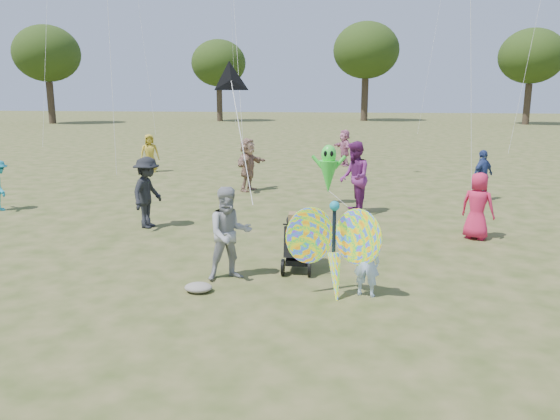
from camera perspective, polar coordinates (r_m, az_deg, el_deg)
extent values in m
plane|color=#51592B|center=(8.96, -0.05, -8.97)|extent=(160.00, 160.00, 0.00)
imported|color=#B2D0FC|center=(8.89, 9.03, -5.31)|extent=(0.48, 0.37, 1.16)
imported|color=#9A9CA0|center=(9.53, -5.30, -2.48)|extent=(1.00, 0.91, 1.65)
ellipsoid|color=gray|center=(9.21, -8.53, -8.01)|extent=(0.46, 0.38, 0.15)
imported|color=#CB2048|center=(12.91, 19.96, 0.40)|extent=(0.88, 0.79, 1.51)
imported|color=black|center=(13.53, -13.68, 1.78)|extent=(0.79, 1.19, 1.73)
imported|color=navy|center=(17.62, 20.39, 3.43)|extent=(0.91, 0.89, 1.54)
imported|color=#9D7660|center=(18.16, -3.36, 4.77)|extent=(1.02, 1.71, 1.76)
imported|color=#73266D|center=(14.82, 7.78, 3.37)|extent=(0.88, 1.05, 1.96)
imported|color=gold|center=(23.07, -13.46, 5.80)|extent=(0.90, 0.77, 1.55)
imported|color=#C36F94|center=(24.57, 6.74, 6.48)|extent=(1.03, 1.55, 1.60)
cube|color=black|center=(10.07, 1.92, -3.27)|extent=(0.48, 0.87, 0.71)
cube|color=black|center=(10.16, 1.90, -5.06)|extent=(0.43, 0.70, 0.10)
ellipsoid|color=black|center=(10.22, 2.08, -1.11)|extent=(0.51, 0.45, 0.33)
cylinder|color=black|center=(9.88, 0.29, -5.99)|extent=(0.06, 0.30, 0.30)
cylinder|color=black|center=(9.83, 3.08, -6.10)|extent=(0.06, 0.30, 0.30)
cylinder|color=black|center=(10.62, 2.16, -4.91)|extent=(0.06, 0.22, 0.22)
cylinder|color=black|center=(9.50, 1.63, -1.54)|extent=(0.44, 0.04, 0.03)
cube|color=olive|center=(9.92, 1.90, -1.06)|extent=(0.35, 0.29, 0.26)
ellipsoid|color=#DB5C22|center=(8.76, 3.16, -2.70)|extent=(0.98, 0.71, 1.24)
ellipsoid|color=#DB5C22|center=(8.73, 8.15, -2.86)|extent=(0.98, 0.71, 1.24)
cylinder|color=black|center=(8.77, 5.65, -3.06)|extent=(0.06, 0.06, 1.00)
cone|color=#DB5C22|center=(8.80, 5.84, -7.36)|extent=(0.36, 0.49, 0.93)
sphere|color=teal|center=(8.62, 5.72, 0.43)|extent=(0.16, 0.16, 0.16)
cone|color=black|center=(11.60, -5.15, 13.38)|extent=(0.89, 0.62, 0.81)
cylinder|color=silver|center=(10.45, -4.10, 7.63)|extent=(0.87, 2.25, 2.16)
cone|color=#37ED3D|center=(16.08, 5.07, 3.48)|extent=(0.56, 0.56, 0.95)
ellipsoid|color=#37ED3D|center=(15.99, 5.12, 5.78)|extent=(0.44, 0.39, 0.57)
ellipsoid|color=black|center=(15.81, 4.76, 5.90)|extent=(0.10, 0.05, 0.17)
ellipsoid|color=black|center=(15.80, 5.42, 5.88)|extent=(0.10, 0.05, 0.17)
cylinder|color=#37ED3D|center=(16.04, 4.03, 4.92)|extent=(0.43, 0.10, 0.49)
cylinder|color=#37ED3D|center=(16.01, 6.18, 4.86)|extent=(0.43, 0.10, 0.49)
cylinder|color=silver|center=(15.97, 6.07, 1.21)|extent=(0.61, 0.41, 0.41)
cylinder|color=silver|center=(18.00, -4.74, 19.27)|extent=(1.37, 4.37, 8.30)
cylinder|color=#3A2D21|center=(61.72, -22.81, 10.28)|extent=(0.70, 0.70, 4.20)
ellipsoid|color=#2B4214|center=(61.82, -23.20, 14.81)|extent=(6.60, 6.60, 5.61)
cylinder|color=#3A2D21|center=(62.16, -6.33, 10.96)|extent=(0.63, 0.63, 3.78)
ellipsoid|color=#2B4214|center=(62.22, -6.43, 15.02)|extent=(5.94, 5.94, 5.05)
cylinder|color=#3A2D21|center=(63.28, 8.83, 11.29)|extent=(0.77, 0.77, 4.62)
ellipsoid|color=#2B4214|center=(63.43, 9.00, 16.16)|extent=(7.26, 7.26, 6.17)
cylinder|color=#3A2D21|center=(60.67, 24.41, 10.03)|extent=(0.66, 0.67, 3.99)
ellipsoid|color=#2B4214|center=(60.75, 24.81, 14.40)|extent=(6.27, 6.27, 5.33)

